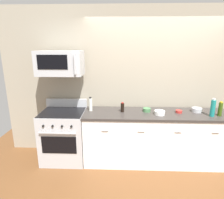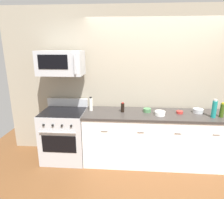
{
  "view_description": "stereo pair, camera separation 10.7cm",
  "coord_description": "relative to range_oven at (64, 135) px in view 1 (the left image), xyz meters",
  "views": [
    {
      "loc": [
        -0.64,
        -3.18,
        2.04
      ],
      "look_at": [
        -0.77,
        -0.05,
        1.16
      ],
      "focal_mm": 31.39,
      "sensor_mm": 36.0,
      "label": 1
    },
    {
      "loc": [
        -0.53,
        -3.17,
        2.04
      ],
      "look_at": [
        -0.77,
        -0.05,
        1.16
      ],
      "focal_mm": 31.39,
      "sensor_mm": 36.0,
      "label": 2
    }
  ],
  "objects": [
    {
      "name": "bottle_sparkling_teal",
      "position": [
        2.49,
        -0.13,
        0.59
      ],
      "size": [
        0.07,
        0.07,
        0.3
      ],
      "color": "#197F7A",
      "rests_on": "countertop_slab"
    },
    {
      "name": "bottle_soy_sauce_dark",
      "position": [
        1.04,
        0.03,
        0.53
      ],
      "size": [
        0.06,
        0.06,
        0.17
      ],
      "color": "black",
      "rests_on": "countertop_slab"
    },
    {
      "name": "bowl_green_glaze",
      "position": [
        1.46,
        0.07,
        0.48
      ],
      "size": [
        0.13,
        0.13,
        0.06
      ],
      "color": "#477A4C",
      "rests_on": "countertop_slab"
    },
    {
      "name": "ground_plane",
      "position": [
        1.63,
        -0.0,
        -0.47
      ],
      "size": [
        6.72,
        6.72,
        0.0
      ],
      "primitive_type": "plane",
      "color": "brown"
    },
    {
      "name": "bowl_red_small",
      "position": [
        2.0,
        0.03,
        0.47
      ],
      "size": [
        0.11,
        0.11,
        0.04
      ],
      "color": "#B72D28",
      "rests_on": "countertop_slab"
    },
    {
      "name": "counter_unit",
      "position": [
        1.63,
        -0.0,
        -0.01
      ],
      "size": [
        2.51,
        0.66,
        0.92
      ],
      "color": "white",
      "rests_on": "ground_plane"
    },
    {
      "name": "bottle_olive_oil",
      "position": [
        2.63,
        -0.1,
        0.57
      ],
      "size": [
        0.07,
        0.07,
        0.24
      ],
      "color": "#385114",
      "rests_on": "countertop_slab"
    },
    {
      "name": "range_oven",
      "position": [
        0.0,
        0.0,
        0.0
      ],
      "size": [
        0.76,
        0.69,
        1.07
      ],
      "color": "#B7BABF",
      "rests_on": "ground_plane"
    },
    {
      "name": "back_wall",
      "position": [
        1.63,
        0.41,
        0.88
      ],
      "size": [
        5.6,
        0.1,
        2.7
      ],
      "primitive_type": "cube",
      "color": "#9E937F",
      "rests_on": "ground_plane"
    },
    {
      "name": "bowl_steel_prep",
      "position": [
        2.33,
        0.08,
        0.49
      ],
      "size": [
        0.17,
        0.17,
        0.07
      ],
      "color": "#B2B5BA",
      "rests_on": "countertop_slab"
    },
    {
      "name": "bottle_vinegar_white",
      "position": [
        0.48,
        0.07,
        0.57
      ],
      "size": [
        0.06,
        0.06,
        0.25
      ],
      "color": "silver",
      "rests_on": "countertop_slab"
    },
    {
      "name": "bowl_white_ceramic",
      "position": [
        1.66,
        -0.08,
        0.49
      ],
      "size": [
        0.17,
        0.17,
        0.07
      ],
      "color": "white",
      "rests_on": "countertop_slab"
    },
    {
      "name": "microwave",
      "position": [
        0.0,
        0.04,
        1.28
      ],
      "size": [
        0.74,
        0.44,
        0.4
      ],
      "color": "#B7BABF"
    }
  ]
}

